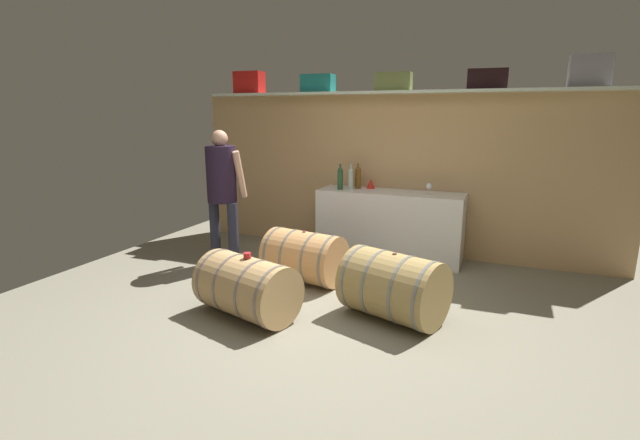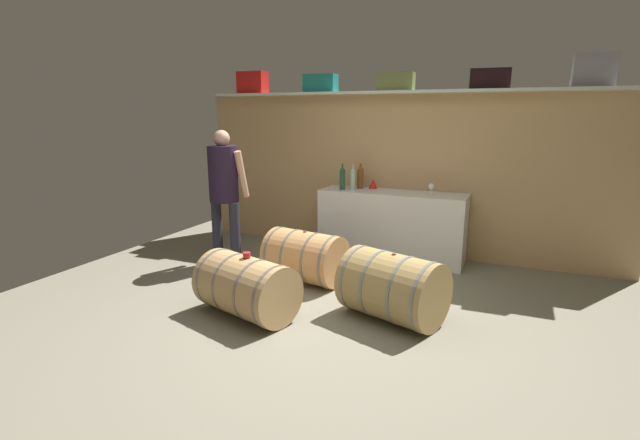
% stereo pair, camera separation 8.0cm
% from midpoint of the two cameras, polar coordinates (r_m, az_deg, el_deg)
% --- Properties ---
extents(ground_plane, '(6.68, 8.02, 0.02)m').
position_cam_midpoint_polar(ground_plane, '(4.58, 4.10, -10.08)').
color(ground_plane, gray).
extents(back_wall_panel, '(5.48, 0.10, 2.03)m').
position_cam_midpoint_polar(back_wall_panel, '(6.00, 10.07, 5.47)').
color(back_wall_panel, tan).
rests_on(back_wall_panel, ground).
extents(high_shelf_board, '(5.04, 0.40, 0.03)m').
position_cam_midpoint_polar(high_shelf_board, '(5.81, 10.13, 15.41)').
color(high_shelf_board, silver).
rests_on(high_shelf_board, back_wall_panel).
extents(toolcase_red, '(0.39, 0.27, 0.29)m').
position_cam_midpoint_polar(toolcase_red, '(6.60, -8.04, 16.59)').
color(toolcase_red, red).
rests_on(toolcase_red, high_shelf_board).
extents(toolcase_teal, '(0.43, 0.26, 0.22)m').
position_cam_midpoint_polar(toolcase_teal, '(6.14, 0.46, 16.68)').
color(toolcase_teal, '#1B7976').
rests_on(toolcase_teal, high_shelf_board).
extents(toolcase_olive, '(0.45, 0.31, 0.22)m').
position_cam_midpoint_polar(toolcase_olive, '(5.82, 9.88, 16.63)').
color(toolcase_olive, olive).
rests_on(toolcase_olive, high_shelf_board).
extents(toolcase_black, '(0.44, 0.24, 0.22)m').
position_cam_midpoint_polar(toolcase_black, '(5.66, 20.85, 16.13)').
color(toolcase_black, black).
rests_on(toolcase_black, high_shelf_board).
extents(toolcase_grey, '(0.40, 0.21, 0.33)m').
position_cam_midpoint_polar(toolcase_grey, '(5.69, 31.36, 15.65)').
color(toolcase_grey, gray).
rests_on(toolcase_grey, high_shelf_board).
extents(work_cabinet, '(1.79, 0.53, 0.85)m').
position_cam_midpoint_polar(work_cabinet, '(5.79, 9.29, -0.68)').
color(work_cabinet, white).
rests_on(work_cabinet, ground).
extents(wine_bottle_green, '(0.07, 0.07, 0.33)m').
position_cam_midpoint_polar(wine_bottle_green, '(5.79, 3.21, 5.25)').
color(wine_bottle_green, '#295435').
rests_on(wine_bottle_green, work_cabinet).
extents(wine_bottle_amber, '(0.08, 0.08, 0.32)m').
position_cam_midpoint_polar(wine_bottle_amber, '(5.89, 5.44, 5.34)').
color(wine_bottle_amber, brown).
rests_on(wine_bottle_amber, work_cabinet).
extents(wine_bottle_clear, '(0.07, 0.07, 0.32)m').
position_cam_midpoint_polar(wine_bottle_clear, '(5.77, 4.52, 5.17)').
color(wine_bottle_clear, '#ACC2B9').
rests_on(wine_bottle_clear, work_cabinet).
extents(wine_glass, '(0.08, 0.08, 0.14)m').
position_cam_midpoint_polar(wine_glass, '(5.55, 14.12, 4.01)').
color(wine_glass, white).
rests_on(wine_glass, work_cabinet).
extents(red_funnel, '(0.11, 0.11, 0.12)m').
position_cam_midpoint_polar(red_funnel, '(5.92, 7.02, 4.52)').
color(red_funnel, red).
rests_on(red_funnel, work_cabinet).
extents(wine_barrel_near, '(1.01, 0.77, 0.56)m').
position_cam_midpoint_polar(wine_barrel_near, '(4.19, -8.60, -8.22)').
color(wine_barrel_near, tan).
rests_on(wine_barrel_near, ground).
extents(wine_barrel_far, '(1.00, 0.83, 0.61)m').
position_cam_midpoint_polar(wine_barrel_far, '(4.12, 9.61, -8.24)').
color(wine_barrel_far, '#A0844D').
rests_on(wine_barrel_far, ground).
extents(wine_barrel_flank, '(0.90, 0.68, 0.57)m').
position_cam_midpoint_polar(wine_barrel_flank, '(4.97, -1.40, -4.59)').
color(wine_barrel_flank, tan).
rests_on(wine_barrel_flank, ground).
extents(tasting_cup, '(0.07, 0.07, 0.05)m').
position_cam_midpoint_polar(tasting_cup, '(4.09, -8.59, -4.33)').
color(tasting_cup, red).
rests_on(tasting_cup, wine_barrel_near).
extents(winemaker_pouring, '(0.50, 0.42, 1.61)m').
position_cam_midpoint_polar(winemaker_pouring, '(5.46, -11.47, 4.42)').
color(winemaker_pouring, '#272939').
rests_on(winemaker_pouring, ground).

